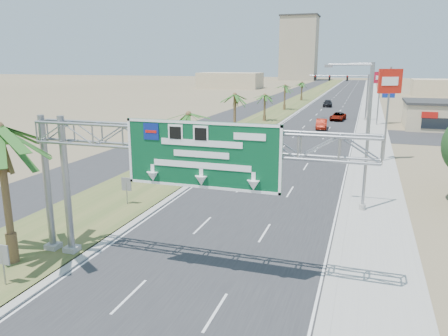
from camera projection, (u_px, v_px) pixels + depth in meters
road at (338, 102)px, 113.66m from camera, size 12.00×300.00×0.02m
sidewalk_right at (372, 102)px, 111.09m from camera, size 4.00×300.00×0.10m
median_grass at (299, 100)px, 116.66m from camera, size 7.00×300.00×0.12m
opposing_road at (274, 100)px, 118.79m from camera, size 8.00×300.00×0.02m
sign_gantry at (173, 150)px, 20.10m from camera, size 16.75×1.24×7.50m
palm_row_b at (189, 115)px, 43.31m from camera, size 3.99×3.99×5.95m
palm_row_c at (235, 96)px, 57.91m from camera, size 3.99×3.99×6.75m
palm_row_d at (265, 96)px, 74.84m from camera, size 3.99×3.99×5.45m
palm_row_e at (285, 86)px, 92.23m from camera, size 3.99×3.99×6.15m
palm_row_f at (302, 83)px, 115.42m from camera, size 3.99×3.99×5.75m
streetlight_near at (364, 144)px, 29.06m from camera, size 3.27×0.44×10.00m
streetlight_mid at (367, 104)px, 56.77m from camera, size 3.27×0.44×10.00m
streetlight_far at (368, 89)px, 90.03m from camera, size 3.27×0.44×10.00m
signal_mast at (355, 93)px, 75.83m from camera, size 10.28×0.71×8.00m
median_signback_a at (2, 258)px, 19.59m from camera, size 0.75×0.08×2.08m
median_signback_b at (126, 186)px, 30.89m from camera, size 0.75×0.08×2.08m
tower_distant at (299, 49)px, 248.52m from camera, size 20.00×16.00×35.00m
building_distant_left at (230, 80)px, 172.71m from camera, size 24.00×14.00×6.00m
building_distant_right at (447, 88)px, 131.74m from camera, size 20.00×12.00×5.00m
car_left_lane at (271, 141)px, 52.79m from camera, size 1.83×4.27×1.44m
car_mid_lane at (321, 124)px, 66.93m from camera, size 1.95×4.73×1.52m
car_right_lane at (338, 117)px, 76.80m from camera, size 2.82×5.17×1.38m
car_far at (328, 104)px, 100.41m from camera, size 2.22×5.01×1.43m
pole_sign_red_near at (390, 87)px, 43.42m from camera, size 2.32×1.24×9.57m
pole_sign_blue at (389, 90)px, 71.43m from camera, size 2.02×0.62×7.52m
pole_sign_red_far at (380, 82)px, 69.46m from camera, size 2.13×1.19×8.73m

